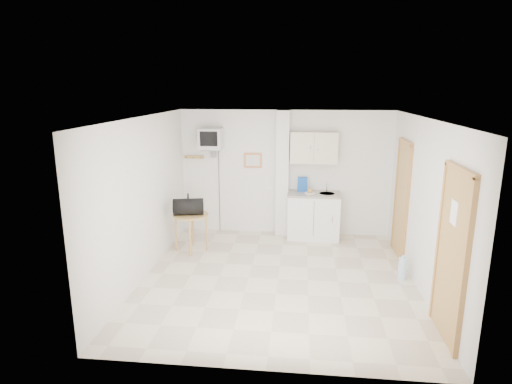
# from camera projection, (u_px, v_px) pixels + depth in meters

# --- Properties ---
(ground) EXTENTS (4.50, 4.50, 0.00)m
(ground) POSITION_uv_depth(u_px,v_px,m) (278.00, 279.00, 6.71)
(ground) COLOR beige
(ground) RESTS_ON ground
(room_envelope) EXTENTS (4.24, 4.54, 2.55)m
(room_envelope) POSITION_uv_depth(u_px,v_px,m) (296.00, 183.00, 6.40)
(room_envelope) COLOR white
(room_envelope) RESTS_ON ground
(kitchenette) EXTENTS (1.03, 0.58, 2.10)m
(kitchenette) POSITION_uv_depth(u_px,v_px,m) (313.00, 198.00, 8.39)
(kitchenette) COLOR white
(kitchenette) RESTS_ON ground
(crt_television) EXTENTS (0.44, 0.45, 2.15)m
(crt_television) POSITION_uv_depth(u_px,v_px,m) (211.00, 139.00, 8.35)
(crt_television) COLOR slate
(crt_television) RESTS_ON ground
(round_table) EXTENTS (0.64, 0.64, 0.70)m
(round_table) POSITION_uv_depth(u_px,v_px,m) (191.00, 219.00, 7.75)
(round_table) COLOR #A27F46
(round_table) RESTS_ON ground
(duffel_bag) EXTENTS (0.59, 0.40, 0.40)m
(duffel_bag) POSITION_uv_depth(u_px,v_px,m) (188.00, 207.00, 7.66)
(duffel_bag) COLOR black
(duffel_bag) RESTS_ON round_table
(water_bottle) EXTENTS (0.13, 0.13, 0.39)m
(water_bottle) POSITION_uv_depth(u_px,v_px,m) (402.00, 269.00, 6.66)
(water_bottle) COLOR #A9D0E2
(water_bottle) RESTS_ON ground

